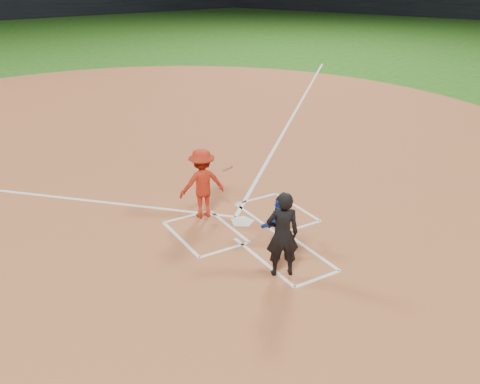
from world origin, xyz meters
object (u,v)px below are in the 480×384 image
batter_at_plate (202,183)px  catcher (280,222)px  umpire (283,234)px  home_plate (242,222)px

batter_at_plate → catcher: bearing=-70.1°
catcher → umpire: (-0.63, -0.94, 0.33)m
batter_at_plate → home_plate: bearing=-50.8°
umpire → batter_at_plate: size_ratio=1.04×
catcher → batter_at_plate: (-0.76, 2.10, 0.29)m
home_plate → catcher: bearing=95.8°
catcher → batter_at_plate: bearing=-88.2°
home_plate → batter_at_plate: size_ratio=0.36×
home_plate → catcher: size_ratio=0.55×
catcher → batter_at_plate: 2.25m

